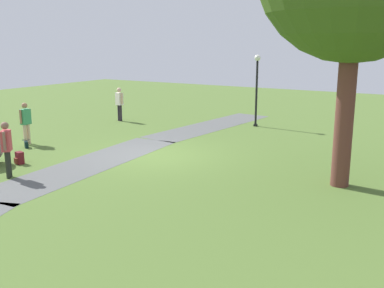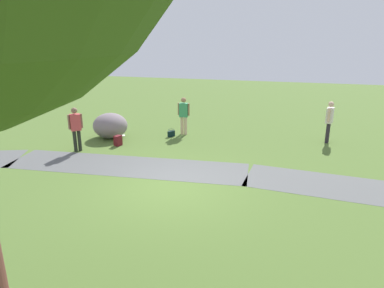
{
  "view_description": "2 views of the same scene",
  "coord_description": "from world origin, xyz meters",
  "views": [
    {
      "loc": [
        12.29,
        8.94,
        3.88
      ],
      "look_at": [
        0.57,
        1.82,
        0.74
      ],
      "focal_mm": 41.81,
      "sensor_mm": 36.0,
      "label": 1
    },
    {
      "loc": [
        -2.92,
        8.76,
        4.22
      ],
      "look_at": [
        -0.24,
        -1.43,
        0.86
      ],
      "focal_mm": 32.71,
      "sensor_mm": 36.0,
      "label": 2
    }
  ],
  "objects": [
    {
      "name": "ground_plane",
      "position": [
        0.0,
        0.0,
        0.0
      ],
      "size": [
        48.0,
        48.0,
        0.0
      ],
      "primitive_type": "plane",
      "color": "#4F6C2D"
    },
    {
      "name": "lamp_post",
      "position": [
        -6.97,
        0.74,
        2.06
      ],
      "size": [
        0.28,
        0.28,
        3.31
      ],
      "color": "black",
      "rests_on": "ground"
    },
    {
      "name": "handbag_on_grass",
      "position": [
        1.57,
        -4.85,
        0.14
      ],
      "size": [
        0.38,
        0.38,
        0.31
      ],
      "color": "black",
      "rests_on": "ground"
    },
    {
      "name": "man_near_boulder",
      "position": [
        -4.76,
        -5.65,
        0.96
      ],
      "size": [
        0.33,
        0.5,
        1.67
      ],
      "color": "#2B232F",
      "rests_on": "ground"
    },
    {
      "name": "footpath_segment_mid",
      "position": [
        1.95,
        -1.19,
        0.0
      ],
      "size": [
        8.11,
        2.42,
        0.01
      ],
      "color": "#565857",
      "rests_on": "ground"
    },
    {
      "name": "footpath_segment_near",
      "position": [
        -6.02,
        -1.08,
        0.0
      ],
      "size": [
        8.14,
        2.64,
        0.01
      ],
      "color": "#565857",
      "rests_on": "ground"
    },
    {
      "name": "backpack_by_boulder",
      "position": [
        3.21,
        -3.14,
        0.19
      ],
      "size": [
        0.32,
        0.33,
        0.4
      ],
      "color": "maroon",
      "rests_on": "ground"
    },
    {
      "name": "woman_with_handbag",
      "position": [
        1.15,
        -5.31,
        0.93
      ],
      "size": [
        0.52,
        0.25,
        1.62
      ],
      "color": "beige",
      "rests_on": "ground"
    },
    {
      "name": "passerby_on_path",
      "position": [
        4.35,
        -2.14,
        0.96
      ],
      "size": [
        0.43,
        0.42,
        1.65
      ],
      "color": "black",
      "rests_on": "ground"
    }
  ]
}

